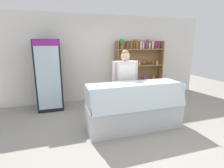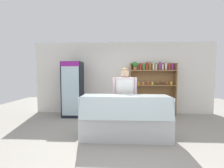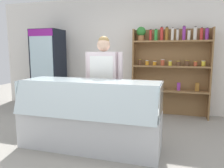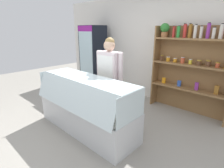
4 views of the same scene
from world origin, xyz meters
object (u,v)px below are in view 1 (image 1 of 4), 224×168
(shelving_unit, at_px, (138,65))
(deli_display_case, at_px, (134,114))
(shop_clerk, at_px, (125,78))
(drinks_fridge, at_px, (49,75))

(shelving_unit, relative_size, deli_display_case, 0.95)
(shop_clerk, bearing_deg, deli_display_case, -91.82)
(shop_clerk, bearing_deg, shelving_unit, 53.86)
(shelving_unit, bearing_deg, deli_display_case, -117.48)
(deli_display_case, relative_size, shop_clerk, 1.23)
(shelving_unit, bearing_deg, drinks_fridge, -174.42)
(shelving_unit, bearing_deg, shop_clerk, -126.14)
(shelving_unit, height_order, shop_clerk, shelving_unit)
(shelving_unit, height_order, deli_display_case, shelving_unit)
(deli_display_case, distance_m, shop_clerk, 0.92)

